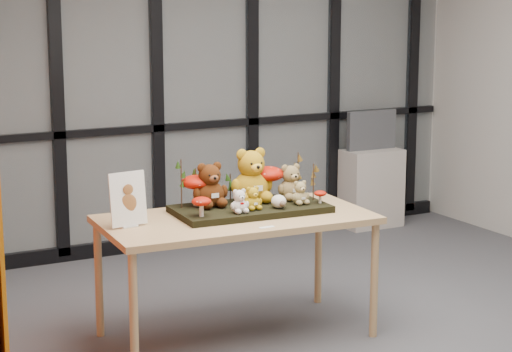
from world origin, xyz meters
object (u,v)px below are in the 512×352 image
bear_small_yellow (253,197)px  plush_cream_hedgehog (279,201)px  display_table (236,226)px  bear_pooh_yellow (251,172)px  bear_tan_back (291,180)px  mushroom_front_left (201,206)px  mushroom_back_left (197,189)px  diorama_tray (250,209)px  bear_brown_medium (210,182)px  sign_holder (128,201)px  bear_beige_small (300,191)px  cabinet (371,188)px  mushroom_back_right (268,181)px  bear_white_bow (239,200)px  mushroom_front_right (320,196)px  monitor (372,130)px

bear_small_yellow → plush_cream_hedgehog: (0.16, -0.04, -0.03)m
display_table → bear_pooh_yellow: bear_pooh_yellow is taller
display_table → plush_cream_hedgehog: 0.31m
bear_tan_back → mushroom_front_left: size_ratio=1.93×
mushroom_front_left → plush_cream_hedgehog: bearing=-2.7°
bear_tan_back → plush_cream_hedgehog: 0.29m
display_table → mushroom_back_left: bearing=130.9°
diorama_tray → bear_tan_back: bear_tan_back is taller
display_table → diorama_tray: (0.13, 0.06, 0.09)m
bear_brown_medium → mushroom_front_left: size_ratio=2.34×
plush_cream_hedgehog → sign_holder: sign_holder is taller
bear_beige_small → mushroom_front_left: bear_beige_small is taller
cabinet → mushroom_back_right: bearing=-139.3°
sign_holder → cabinet: sign_holder is taller
bear_tan_back → mushroom_front_left: bear_tan_back is taller
bear_pooh_yellow → bear_brown_medium: bear_pooh_yellow is taller
diorama_tray → bear_beige_small: bear_beige_small is taller
diorama_tray → bear_beige_small: bearing=-15.9°
sign_holder → mushroom_back_right: bearing=-0.6°
bear_beige_small → sign_holder: size_ratio=0.51×
plush_cream_hedgehog → bear_white_bow: bearing=-177.4°
bear_small_yellow → plush_cream_hedgehog: bearing=-11.5°
plush_cream_hedgehog → cabinet: plush_cream_hedgehog is taller
sign_holder → bear_white_bow: bearing=-19.4°
bear_tan_back → cabinet: size_ratio=0.35×
bear_beige_small → mushroom_back_left: size_ratio=0.77×
diorama_tray → bear_brown_medium: size_ratio=3.11×
mushroom_back_right → mushroom_front_right: bearing=-48.0°
bear_pooh_yellow → bear_brown_medium: size_ratio=1.24×
diorama_tray → bear_small_yellow: bearing=-105.9°
display_table → bear_beige_small: 0.48m
bear_tan_back → mushroom_front_right: size_ratio=2.86×
monitor → bear_brown_medium: bearing=-143.9°
sign_holder → plush_cream_hedgehog: bearing=-16.2°
bear_brown_medium → bear_tan_back: bearing=-2.1°
mushroom_back_left → mushroom_front_left: (-0.09, -0.28, -0.04)m
diorama_tray → mushroom_back_left: size_ratio=4.45×
diorama_tray → mushroom_front_left: size_ratio=7.28×
diorama_tray → sign_holder: 0.83m
diorama_tray → bear_small_yellow: (-0.03, -0.10, 0.10)m
bear_tan_back → sign_holder: (-1.14, -0.05, -0.01)m
mushroom_front_left → monitor: 3.38m
bear_pooh_yellow → bear_brown_medium: 0.30m
bear_beige_small → diorama_tray: bearing=164.1°
diorama_tray → bear_tan_back: (0.33, 0.05, 0.15)m
bear_beige_small → mushroom_front_right: size_ratio=1.87×
mushroom_front_left → sign_holder: size_ratio=0.40×
sign_holder → diorama_tray: bearing=-7.7°
cabinet → monitor: size_ratio=1.42×
bear_white_bow → mushroom_front_left: size_ratio=1.23×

